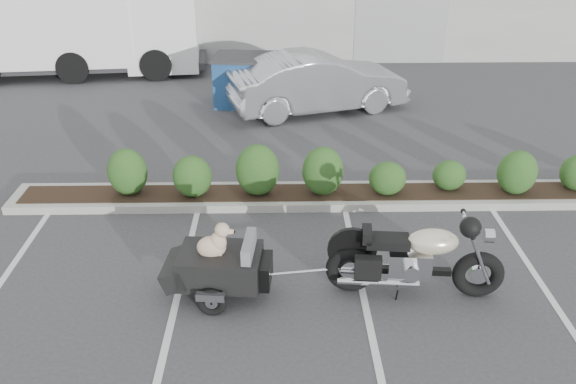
{
  "coord_description": "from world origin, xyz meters",
  "views": [
    {
      "loc": [
        -0.02,
        -7.99,
        5.35
      ],
      "look_at": [
        0.14,
        1.06,
        0.75
      ],
      "focal_mm": 38.0,
      "sensor_mm": 36.0,
      "label": 1
    }
  ],
  "objects_px": {
    "pet_trailer": "(219,265)",
    "sedan": "(318,83)",
    "delivery_truck": "(80,20)",
    "dumpster": "(252,80)",
    "motorcycle": "(415,260)"
  },
  "relations": [
    {
      "from": "motorcycle",
      "to": "sedan",
      "type": "bearing_deg",
      "value": 101.69
    },
    {
      "from": "pet_trailer",
      "to": "sedan",
      "type": "distance_m",
      "value": 8.24
    },
    {
      "from": "dumpster",
      "to": "delivery_truck",
      "type": "bearing_deg",
      "value": 155.51
    },
    {
      "from": "motorcycle",
      "to": "pet_trailer",
      "type": "xyz_separation_m",
      "value": [
        -2.79,
        0.03,
        -0.07
      ]
    },
    {
      "from": "motorcycle",
      "to": "delivery_truck",
      "type": "bearing_deg",
      "value": 129.24
    },
    {
      "from": "pet_trailer",
      "to": "sedan",
      "type": "bearing_deg",
      "value": 82.07
    },
    {
      "from": "sedan",
      "to": "dumpster",
      "type": "height_order",
      "value": "sedan"
    },
    {
      "from": "motorcycle",
      "to": "pet_trailer",
      "type": "relative_size",
      "value": 1.25
    },
    {
      "from": "motorcycle",
      "to": "dumpster",
      "type": "xyz_separation_m",
      "value": [
        -2.62,
        8.63,
        0.07
      ]
    },
    {
      "from": "dumpster",
      "to": "delivery_truck",
      "type": "xyz_separation_m",
      "value": [
        -5.31,
        3.19,
        0.96
      ]
    },
    {
      "from": "pet_trailer",
      "to": "dumpster",
      "type": "relative_size",
      "value": 0.97
    },
    {
      "from": "motorcycle",
      "to": "dumpster",
      "type": "distance_m",
      "value": 9.02
    },
    {
      "from": "delivery_truck",
      "to": "dumpster",
      "type": "bearing_deg",
      "value": -36.56
    },
    {
      "from": "motorcycle",
      "to": "dumpster",
      "type": "relative_size",
      "value": 1.21
    },
    {
      "from": "dumpster",
      "to": "sedan",
      "type": "bearing_deg",
      "value": -12.15
    }
  ]
}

